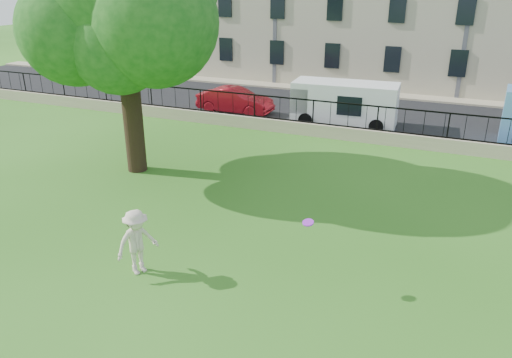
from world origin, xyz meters
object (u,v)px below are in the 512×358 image
at_px(man, 137,242).
at_px(white_van, 345,104).
at_px(red_sedan, 235,101).
at_px(frisbee, 308,223).
at_px(tree, 120,1).

bearing_deg(man, white_van, 21.27).
xyz_separation_m(red_sedan, white_van, (6.10, 0.00, 0.39)).
distance_m(frisbee, red_sedan, 16.86).
bearing_deg(tree, man, -53.77).
height_order(man, frisbee, frisbee).
relative_size(tree, red_sedan, 2.27).
height_order(man, red_sedan, man).
distance_m(man, white_van, 15.60).
height_order(tree, red_sedan, tree).
distance_m(tree, man, 9.34).
xyz_separation_m(man, frisbee, (4.11, 1.10, 0.86)).
relative_size(frisbee, red_sedan, 0.06).
bearing_deg(man, red_sedan, 43.33).
bearing_deg(man, frisbee, -48.10).
xyz_separation_m(frisbee, white_van, (-2.56, 14.42, -0.65)).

